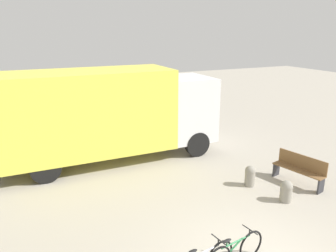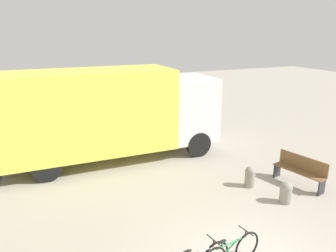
{
  "view_description": "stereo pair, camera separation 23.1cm",
  "coord_description": "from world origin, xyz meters",
  "px_view_note": "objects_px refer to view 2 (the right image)",
  "views": [
    {
      "loc": [
        -4.15,
        -4.56,
        4.9
      ],
      "look_at": [
        0.18,
        4.77,
        1.84
      ],
      "focal_mm": 35.0,
      "sensor_mm": 36.0,
      "label": 1
    },
    {
      "loc": [
        -3.94,
        -4.66,
        4.9
      ],
      "look_at": [
        0.18,
        4.77,
        1.84
      ],
      "focal_mm": 35.0,
      "sensor_mm": 36.0,
      "label": 2
    }
  ],
  "objects_px": {
    "delivery_truck": "(111,112)",
    "bollard_near_bench": "(286,192)",
    "bollard_far_bench": "(250,176)",
    "park_bench": "(300,170)"
  },
  "relations": [
    {
      "from": "bollard_far_bench",
      "to": "delivery_truck",
      "type": "bearing_deg",
      "value": 130.45
    },
    {
      "from": "delivery_truck",
      "to": "bollard_far_bench",
      "type": "relative_size",
      "value": 11.83
    },
    {
      "from": "bollard_far_bench",
      "to": "bollard_near_bench",
      "type": "bearing_deg",
      "value": -75.75
    },
    {
      "from": "bollard_near_bench",
      "to": "bollard_far_bench",
      "type": "height_order",
      "value": "bollard_far_bench"
    },
    {
      "from": "delivery_truck",
      "to": "bollard_near_bench",
      "type": "relative_size",
      "value": 12.32
    },
    {
      "from": "bollard_near_bench",
      "to": "delivery_truck",
      "type": "bearing_deg",
      "value": 125.4
    },
    {
      "from": "bollard_near_bench",
      "to": "bollard_far_bench",
      "type": "bearing_deg",
      "value": 104.25
    },
    {
      "from": "park_bench",
      "to": "delivery_truck",
      "type": "bearing_deg",
      "value": 34.68
    },
    {
      "from": "delivery_truck",
      "to": "park_bench",
      "type": "height_order",
      "value": "delivery_truck"
    },
    {
      "from": "park_bench",
      "to": "bollard_far_bench",
      "type": "distance_m",
      "value": 1.67
    }
  ]
}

